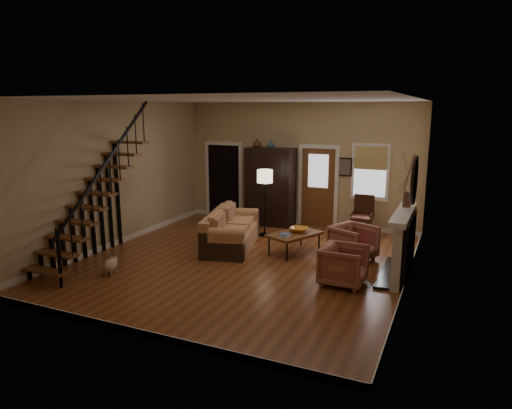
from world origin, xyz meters
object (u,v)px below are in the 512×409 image
at_px(sofa, 231,230).
at_px(armchair_right, 353,243).
at_px(armchair_left, 344,265).
at_px(floor_lamp, 265,203).
at_px(armoire, 270,187).
at_px(coffee_table, 294,243).
at_px(side_chair, 362,216).

distance_m(sofa, armchair_right, 2.76).
distance_m(armchair_left, floor_lamp, 3.54).
distance_m(sofa, armchair_left, 3.12).
bearing_deg(armoire, sofa, -89.83).
xyz_separation_m(armchair_left, floor_lamp, (-2.56, 2.40, 0.47)).
xyz_separation_m(coffee_table, armchair_left, (1.42, -1.38, 0.14)).
xyz_separation_m(armoire, coffee_table, (1.47, -2.16, -0.82)).
bearing_deg(armchair_left, armoire, 40.29).
height_order(armchair_left, side_chair, side_chair).
height_order(coffee_table, floor_lamp, floor_lamp).
relative_size(sofa, side_chair, 2.14).
distance_m(coffee_table, side_chair, 2.26).
bearing_deg(armchair_left, armchair_right, 6.51).
xyz_separation_m(armoire, armchair_right, (2.75, -2.11, -0.68)).
height_order(armchair_left, floor_lamp, floor_lamp).
xyz_separation_m(coffee_table, floor_lamp, (-1.14, 1.02, 0.61)).
distance_m(armoire, armchair_left, 4.62).
distance_m(armoire, coffee_table, 2.74).
bearing_deg(armchair_right, coffee_table, 116.21).
distance_m(armchair_left, side_chair, 3.36).
distance_m(coffee_table, floor_lamp, 1.65).
distance_m(floor_lamp, side_chair, 2.44).
bearing_deg(floor_lamp, armchair_right, -21.76).
height_order(armoire, armchair_left, armoire).
bearing_deg(coffee_table, armchair_right, 2.18).
relative_size(sofa, floor_lamp, 1.31).
distance_m(armoire, sofa, 2.44).
bearing_deg(coffee_table, armoire, 124.13).
distance_m(armchair_right, floor_lamp, 2.66).
bearing_deg(sofa, armchair_right, -9.79).
bearing_deg(armchair_right, armoire, 76.52).
height_order(sofa, floor_lamp, floor_lamp).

